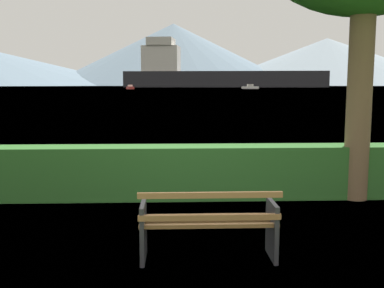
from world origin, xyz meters
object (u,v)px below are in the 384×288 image
at_px(park_bench, 208,225).
at_px(sailboat_mid, 130,88).
at_px(cargo_ship_large, 209,73).
at_px(tender_far, 250,87).

relative_size(park_bench, sailboat_mid, 0.26).
xyz_separation_m(cargo_ship_large, tender_far, (9.86, -89.27, -7.45)).
bearing_deg(tender_far, cargo_ship_large, 96.30).
relative_size(park_bench, cargo_ship_large, 0.01).
relative_size(cargo_ship_large, tender_far, 17.57).
height_order(park_bench, sailboat_mid, sailboat_mid).
bearing_deg(park_bench, sailboat_mid, 95.68).
height_order(cargo_ship_large, sailboat_mid, cargo_ship_large).
bearing_deg(sailboat_mid, cargo_ship_large, 69.88).
bearing_deg(cargo_ship_large, sailboat_mid, -110.12).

